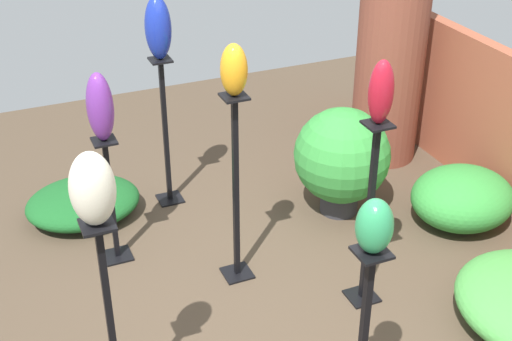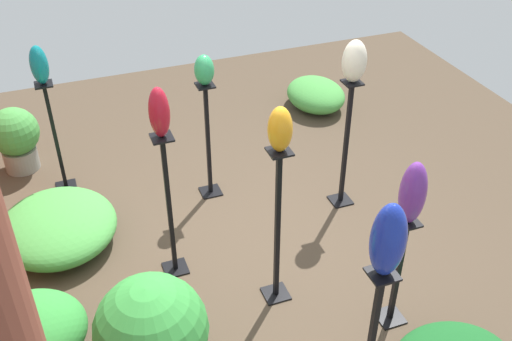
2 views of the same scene
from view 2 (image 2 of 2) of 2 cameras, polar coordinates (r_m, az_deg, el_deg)
ground_plane at (r=5.29m, az=-0.44°, el=-7.87°), size 8.00×8.00×0.00m
pedestal_amber at (r=4.50m, az=2.04°, el=-6.08°), size 0.20×0.20×1.38m
pedestal_ivory at (r=5.58m, az=8.51°, el=1.95°), size 0.20×0.20×1.29m
pedestal_violet at (r=4.57m, az=13.28°, el=-9.85°), size 0.20×0.20×0.97m
pedestal_teal at (r=6.06m, az=-18.47°, el=2.54°), size 0.20×0.20×1.15m
pedestal_jade at (r=5.68m, az=-4.57°, el=2.34°), size 0.20×0.20×1.19m
pedestal_ruby at (r=4.79m, az=-8.21°, el=-4.04°), size 0.20×0.20×1.31m
art_vase_amber at (r=3.97m, az=2.31°, el=3.94°), size 0.18×0.17×0.34m
art_vase_ivory at (r=5.16m, az=9.35°, el=10.23°), size 0.20×0.21×0.38m
art_vase_cobalt at (r=3.25m, az=12.47°, el=-6.50°), size 0.19×0.20×0.48m
art_vase_violet at (r=4.08m, az=14.70°, el=-2.08°), size 0.19×0.18×0.48m
art_vase_teal at (r=5.70m, az=-19.95°, el=9.43°), size 0.17×0.16×0.36m
art_vase_jade at (r=5.31m, az=-4.96°, el=9.52°), size 0.18×0.18×0.28m
art_vase_ruby at (r=4.29m, az=-9.20°, el=5.47°), size 0.14×0.15×0.40m
potted_plant_mid_right at (r=6.59m, az=-21.94°, el=3.00°), size 0.50×0.50×0.69m
potted_plant_front_right at (r=4.09m, az=-9.92°, el=-14.90°), size 0.76×0.76×0.88m
foliage_bed_west at (r=4.67m, az=-20.84°, el=-14.27°), size 0.74×0.82×0.45m
foliage_bed_center at (r=5.55m, az=-18.36°, el=-5.09°), size 1.10×1.02×0.36m
foliage_bed_rear at (r=7.43m, az=5.71°, el=7.22°), size 0.83×0.68×0.34m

